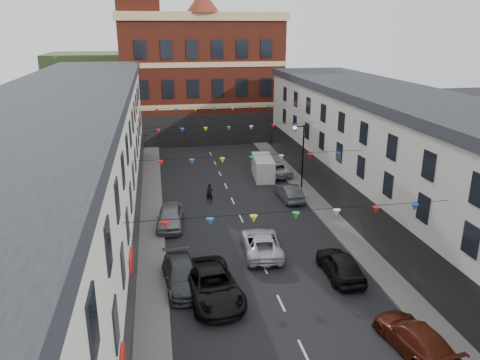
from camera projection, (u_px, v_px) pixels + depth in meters
ground at (264, 268)px, 29.14m from camera, size 160.00×160.00×0.00m
pavement_left at (152, 261)px, 29.82m from camera, size 1.80×64.00×0.15m
pavement_right at (355, 244)px, 32.16m from camera, size 1.80×64.00×0.15m
terrace_left at (59, 193)px, 26.41m from camera, size 8.40×56.00×10.70m
terrace_right at (437, 179)px, 30.56m from camera, size 8.40×56.00×9.70m
civic_building at (200, 76)px, 62.09m from camera, size 20.60×13.30×18.50m
clock_tower at (139, 21)px, 55.94m from camera, size 5.60×5.60×30.00m
distant_hill at (166, 81)px, 84.88m from camera, size 40.00×14.00×10.00m
street_lamp at (301, 148)px, 42.13m from camera, size 1.10×0.36×6.00m
car_left_c at (212, 285)px, 25.68m from camera, size 3.38×6.14×1.63m
car_left_d at (182, 275)px, 26.87m from camera, size 2.45×5.09×1.43m
car_left_e at (170, 217)px, 34.93m from camera, size 2.32×4.79×1.58m
car_right_c at (415, 338)px, 21.50m from camera, size 2.54×4.99×1.39m
car_right_d at (340, 264)px, 27.94m from camera, size 1.89×4.59×1.56m
car_right_e at (289, 192)px, 40.45m from camera, size 1.62×4.26×1.38m
car_right_f at (274, 168)px, 47.23m from camera, size 2.83×5.27×1.41m
moving_car at (262, 243)px, 30.83m from camera, size 2.84×5.36×1.44m
white_van at (263, 168)px, 46.34m from camera, size 2.24×4.82×2.06m
pedestrian at (210, 193)px, 39.65m from camera, size 0.74×0.63×1.71m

